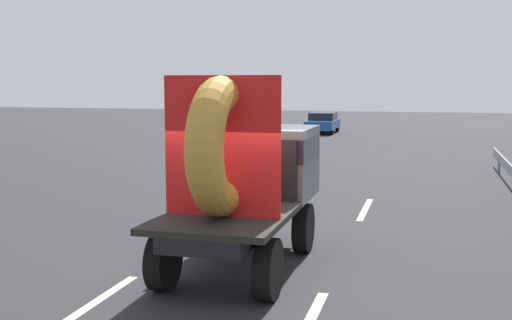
{
  "coord_description": "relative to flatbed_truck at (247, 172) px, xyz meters",
  "views": [
    {
      "loc": [
        3.06,
        -10.07,
        3.28
      ],
      "look_at": [
        -0.04,
        1.34,
        1.81
      ],
      "focal_mm": 44.44,
      "sensor_mm": 36.0,
      "label": 1
    }
  ],
  "objects": [
    {
      "name": "flatbed_truck",
      "position": [
        0.0,
        0.0,
        0.0
      ],
      "size": [
        2.02,
        4.5,
        3.38
      ],
      "color": "black",
      "rests_on": "ground_plane"
    },
    {
      "name": "oncoming_car",
      "position": [
        -3.35,
        29.31,
        -0.97
      ],
      "size": [
        1.72,
        4.0,
        1.31
      ],
      "color": "black",
      "rests_on": "ground_plane"
    },
    {
      "name": "distant_sedan",
      "position": [
        -3.23,
        11.64,
        -0.91
      ],
      "size": [
        1.87,
        4.35,
        1.42
      ],
      "color": "black",
      "rests_on": "ground_plane"
    },
    {
      "name": "ground_plane",
      "position": [
        0.04,
        -0.74,
        -1.67
      ],
      "size": [
        120.0,
        120.0,
        0.0
      ],
      "primitive_type": "plane",
      "color": "#28282B"
    },
    {
      "name": "lane_dash_left_far",
      "position": [
        -1.62,
        5.14,
        -1.67
      ],
      "size": [
        0.16,
        2.03,
        0.01
      ],
      "primitive_type": "cube",
      "rotation": [
        0.0,
        0.0,
        1.57
      ],
      "color": "beige",
      "rests_on": "ground_plane"
    },
    {
      "name": "lane_dash_right_near",
      "position": [
        1.62,
        -2.45,
        -1.67
      ],
      "size": [
        0.16,
        2.23,
        0.01
      ],
      "primitive_type": "cube",
      "rotation": [
        0.0,
        0.0,
        1.57
      ],
      "color": "beige",
      "rests_on": "ground_plane"
    },
    {
      "name": "lane_dash_left_near",
      "position": [
        -1.62,
        -2.55,
        -1.67
      ],
      "size": [
        0.16,
        2.4,
        0.01
      ],
      "primitive_type": "cube",
      "rotation": [
        0.0,
        0.0,
        1.57
      ],
      "color": "beige",
      "rests_on": "ground_plane"
    },
    {
      "name": "lane_dash_right_far",
      "position": [
        1.62,
        5.42,
        -1.67
      ],
      "size": [
        0.16,
        2.85,
        0.01
      ],
      "primitive_type": "cube",
      "rotation": [
        0.0,
        0.0,
        1.57
      ],
      "color": "beige",
      "rests_on": "ground_plane"
    }
  ]
}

